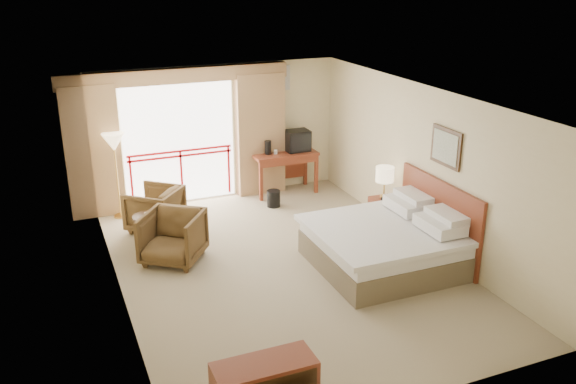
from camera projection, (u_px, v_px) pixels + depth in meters
name	position (u px, v px, depth m)	size (l,w,h in m)	color
floor	(284.00, 266.00, 9.68)	(7.00, 7.00, 0.00)	gray
ceiling	(283.00, 98.00, 8.75)	(7.00, 7.00, 0.00)	white
wall_back	(218.00, 132.00, 12.25)	(5.00, 5.00, 0.00)	beige
wall_front	(413.00, 294.00, 6.18)	(5.00, 5.00, 0.00)	beige
wall_left	(114.00, 210.00, 8.31)	(7.00, 7.00, 0.00)	beige
wall_right	(423.00, 167.00, 10.11)	(7.00, 7.00, 0.00)	beige
balcony_door	(179.00, 144.00, 11.99)	(2.40, 2.40, 0.00)	white
balcony_railing	(181.00, 163.00, 12.11)	(2.09, 0.03, 1.02)	red
curtain_left	(93.00, 152.00, 11.27)	(1.00, 0.26, 2.50)	#96704B
curtain_right	(260.00, 134.00, 12.46)	(1.00, 0.26, 2.50)	#96704B
valance	(176.00, 76.00, 11.44)	(4.40, 0.22, 0.28)	#96704B
hvac_vent	(278.00, 78.00, 12.34)	(0.50, 0.04, 0.50)	silver
bed	(386.00, 244.00, 9.57)	(2.13, 2.06, 0.97)	brown
headboard	(439.00, 219.00, 9.82)	(0.06, 2.10, 1.30)	maroon
framed_art	(446.00, 147.00, 9.41)	(0.04, 0.72, 0.60)	#301D0C
nightstand	(384.00, 215.00, 10.91)	(0.42, 0.50, 0.60)	maroon
table_lamp	(385.00, 175.00, 10.70)	(0.32, 0.32, 0.57)	tan
phone	(387.00, 200.00, 10.64)	(0.18, 0.14, 0.08)	black
desk	(283.00, 160.00, 12.68)	(1.34, 0.65, 0.88)	maroon
tv	(297.00, 141.00, 12.59)	(0.49, 0.39, 0.44)	black
coffee_maker	(268.00, 148.00, 12.39)	(0.13, 0.13, 0.28)	black
cup	(276.00, 152.00, 12.44)	(0.07, 0.07, 0.10)	white
wastebasket	(274.00, 198.00, 12.05)	(0.26, 0.26, 0.33)	black
armchair_far	(156.00, 229.00, 11.05)	(0.84, 0.87, 0.79)	#46311B
armchair_near	(174.00, 261.00, 9.86)	(0.89, 0.91, 0.83)	#46311B
side_table	(149.00, 226.00, 10.19)	(0.53, 0.53, 0.58)	#301D0C
book	(148.00, 216.00, 10.12)	(0.18, 0.24, 0.02)	white
floor_lamp	(114.00, 146.00, 11.12)	(0.42, 0.42, 1.63)	tan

